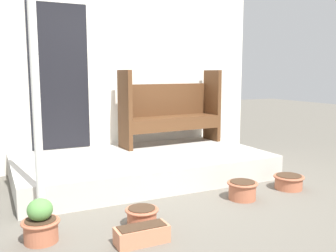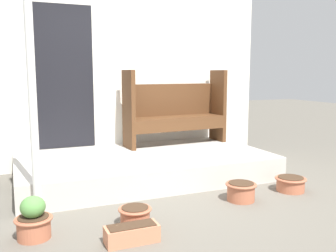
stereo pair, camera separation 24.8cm
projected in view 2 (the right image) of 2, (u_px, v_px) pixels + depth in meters
name	position (u px, v px, depth m)	size (l,w,h in m)	color
ground_plane	(165.00, 197.00, 4.18)	(24.00, 24.00, 0.00)	#666056
porch_slab	(145.00, 166.00, 4.97)	(3.23, 1.73, 0.31)	beige
house_wall	(122.00, 78.00, 5.61)	(4.43, 0.08, 2.60)	white
support_post	(32.00, 93.00, 3.39)	(0.08, 0.08, 2.41)	white
bench	(175.00, 109.00, 5.63)	(1.58, 0.49, 1.11)	#54331C
flower_pot_left	(34.00, 220.00, 3.13)	(0.32, 0.32, 0.37)	#B76647
flower_pot_middle	(135.00, 215.00, 3.41)	(0.31, 0.31, 0.17)	#B76647
flower_pot_right	(241.00, 191.00, 4.06)	(0.34, 0.34, 0.20)	#B76647
flower_pot_far_right	(290.00, 183.00, 4.39)	(0.36, 0.36, 0.17)	#B76647
planter_box_rect	(132.00, 234.00, 3.06)	(0.44, 0.18, 0.15)	tan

